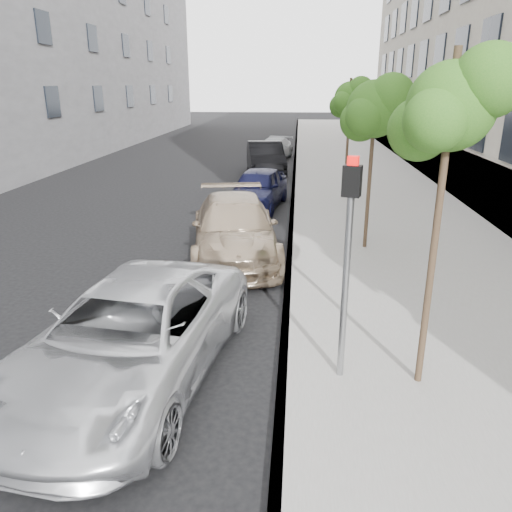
# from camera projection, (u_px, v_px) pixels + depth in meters

# --- Properties ---
(ground) EXTENTS (160.00, 160.00, 0.00)m
(ground) POSITION_uv_depth(u_px,v_px,m) (186.00, 444.00, 6.34)
(ground) COLOR black
(ground) RESTS_ON ground
(sidewalk) EXTENTS (6.40, 72.00, 0.14)m
(sidewalk) POSITION_uv_depth(u_px,v_px,m) (350.00, 163.00, 28.59)
(sidewalk) COLOR gray
(sidewalk) RESTS_ON ground
(curb) EXTENTS (0.15, 72.00, 0.14)m
(curb) POSITION_uv_depth(u_px,v_px,m) (295.00, 162.00, 28.83)
(curb) COLOR #9E9B93
(curb) RESTS_ON ground
(tree_near) EXTENTS (1.51, 1.31, 4.67)m
(tree_near) POSITION_uv_depth(u_px,v_px,m) (453.00, 108.00, 6.18)
(tree_near) COLOR #38281C
(tree_near) RESTS_ON sidewalk
(tree_mid) EXTENTS (1.75, 1.55, 4.47)m
(tree_mid) POSITION_uv_depth(u_px,v_px,m) (376.00, 109.00, 12.40)
(tree_mid) COLOR #38281C
(tree_mid) RESTS_ON sidewalk
(tree_far) EXTENTS (1.56, 1.36, 4.48)m
(tree_far) POSITION_uv_depth(u_px,v_px,m) (351.00, 98.00, 18.49)
(tree_far) COLOR #38281C
(tree_far) RESTS_ON sidewalk
(signal_pole) EXTENTS (0.28, 0.24, 3.29)m
(signal_pole) POSITION_uv_depth(u_px,v_px,m) (348.00, 246.00, 6.93)
(signal_pole) COLOR #939699
(signal_pole) RESTS_ON sidewalk
(minivan) EXTENTS (3.21, 5.70, 1.50)m
(minivan) POSITION_uv_depth(u_px,v_px,m) (131.00, 336.00, 7.48)
(minivan) COLOR silver
(minivan) RESTS_ON ground
(suv) EXTENTS (2.97, 5.56, 1.53)m
(suv) POSITION_uv_depth(u_px,v_px,m) (234.00, 228.00, 13.02)
(suv) COLOR tan
(suv) RESTS_ON ground
(sedan_blue) EXTENTS (2.31, 4.43, 1.44)m
(sedan_blue) POSITION_uv_depth(u_px,v_px,m) (258.00, 188.00, 18.30)
(sedan_blue) COLOR black
(sedan_blue) RESTS_ON ground
(sedan_black) EXTENTS (2.40, 5.05, 1.60)m
(sedan_black) POSITION_uv_depth(u_px,v_px,m) (265.00, 158.00, 25.12)
(sedan_black) COLOR black
(sedan_black) RESTS_ON ground
(sedan_rear) EXTENTS (2.44, 4.57, 1.26)m
(sedan_rear) POSITION_uv_depth(u_px,v_px,m) (274.00, 149.00, 30.05)
(sedan_rear) COLOR gray
(sedan_rear) RESTS_ON ground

